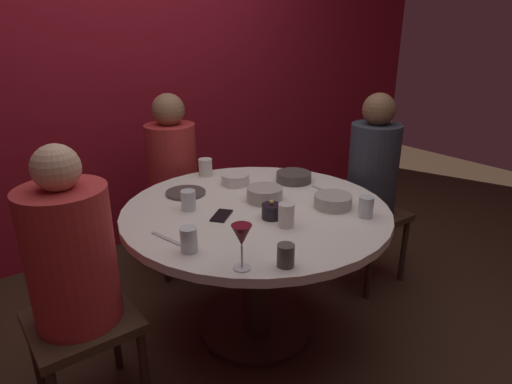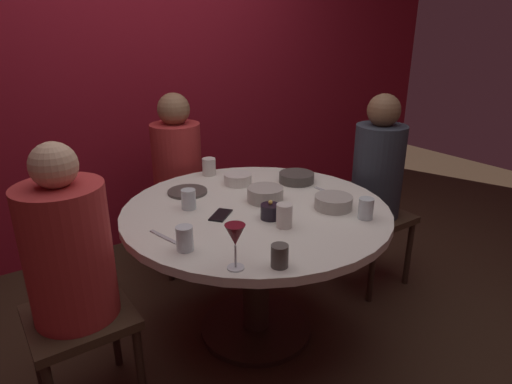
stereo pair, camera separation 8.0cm
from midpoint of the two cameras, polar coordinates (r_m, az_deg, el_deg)
ground_plane at (r=2.53m, az=-0.95°, el=-17.32°), size 8.00×8.00×0.00m
back_wall at (r=3.30m, az=-16.91°, el=15.45°), size 6.00×0.10×2.60m
dining_table at (r=2.22m, az=-1.04°, el=-5.64°), size 1.31×1.31×0.73m
seated_diner_left at (r=1.84m, az=-23.95°, el=-8.19°), size 0.40×0.40×1.18m
seated_diner_back at (r=2.89m, az=-11.63°, el=3.60°), size 0.40×0.40×1.18m
seated_diner_right at (r=2.73m, az=14.10°, el=2.65°), size 0.40×0.40×1.20m
candle_holder at (r=2.02m, az=0.88°, el=-2.52°), size 0.09×0.09×0.09m
wine_glass at (r=1.58m, az=-3.34°, el=-5.90°), size 0.08×0.08×0.18m
dinner_plate at (r=2.36m, az=-10.08°, el=-0.09°), size 0.21×0.21×0.01m
cell_phone at (r=2.06m, az=-5.61°, el=-3.07°), size 0.15×0.14×0.01m
bowl_serving_large at (r=2.22m, az=0.09°, el=-0.29°), size 0.18×0.18×0.07m
bowl_salad_center at (r=2.51m, az=4.00°, el=1.95°), size 0.20×0.20×0.05m
bowl_small_white at (r=2.17m, az=8.91°, el=-1.18°), size 0.18×0.18×0.06m
bowl_sauce_side at (r=2.46m, az=-3.63°, el=1.66°), size 0.16×0.16×0.06m
cup_near_candle at (r=1.76m, az=-10.01°, el=-6.12°), size 0.07×0.07×0.10m
cup_by_left_diner at (r=2.62m, az=-7.45°, el=3.19°), size 0.08×0.08×0.10m
cup_by_right_diner at (r=2.14m, az=-9.83°, el=-1.06°), size 0.07×0.07×0.10m
cup_center_front at (r=1.64m, az=2.46°, el=-8.23°), size 0.07×0.07×0.09m
cup_far_edge at (r=1.94m, az=2.76°, el=-3.01°), size 0.07×0.07×0.11m
cup_beside_wine at (r=2.09m, az=13.00°, el=-1.89°), size 0.07×0.07×0.10m
fork_near_plate at (r=2.38m, az=7.99°, el=0.14°), size 0.02×0.18×0.01m
knife_near_plate at (r=1.89m, az=-12.76°, el=-5.92°), size 0.06×0.18×0.01m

